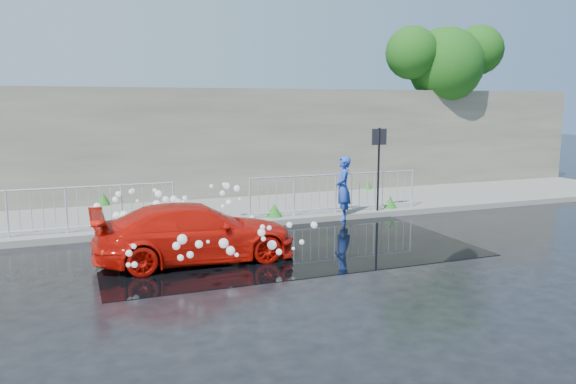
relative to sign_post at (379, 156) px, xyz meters
name	(u,v)px	position (x,y,z in m)	size (l,w,h in m)	color
ground	(276,258)	(-4.20, -3.10, -1.72)	(90.00, 90.00, 0.00)	black
pavement	(217,212)	(-4.20, 1.90, -1.65)	(30.00, 4.00, 0.15)	slate
curb	(236,226)	(-4.20, -0.10, -1.64)	(30.00, 0.25, 0.16)	slate
retaining_wall	(199,144)	(-4.20, 4.10, 0.18)	(30.00, 0.60, 3.50)	#545047
puddle	(281,245)	(-3.70, -2.10, -1.72)	(8.00, 5.00, 0.01)	black
sign_post	(379,156)	(0.00, 0.00, 0.00)	(0.45, 0.06, 2.50)	black
tree	(445,61)	(5.29, 4.31, 3.03)	(4.92, 2.83, 6.14)	#332114
railing_left	(66,208)	(-8.20, 0.25, -0.99)	(5.05, 0.05, 1.10)	silver
railing_right	(336,192)	(-1.20, 0.25, -0.99)	(5.05, 0.05, 1.10)	silver
weeds	(213,207)	(-4.42, 1.43, -1.41)	(12.17, 3.93, 0.37)	#165419
water_spray	(177,216)	(-5.94, -1.60, -0.99)	(3.73, 5.49, 0.93)	white
red_car	(196,233)	(-5.76, -2.69, -1.14)	(1.64, 4.04, 1.17)	#C01007
person	(343,188)	(-1.15, -0.10, -0.85)	(0.64, 0.42, 1.75)	#2341AF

